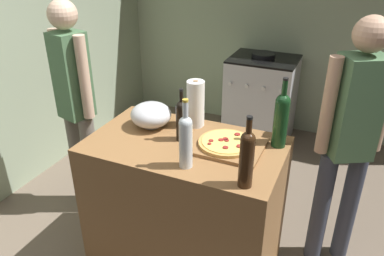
{
  "coord_description": "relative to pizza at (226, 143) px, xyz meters",
  "views": [
    {
      "loc": [
        0.69,
        -0.91,
        1.98
      ],
      "look_at": [
        -0.1,
        0.87,
        0.98
      ],
      "focal_mm": 35.41,
      "sensor_mm": 36.0,
      "label": 1
    }
  ],
  "objects": [
    {
      "name": "kitchen_wall_left",
      "position": [
        -1.97,
        0.72,
        0.34
      ],
      "size": [
        0.1,
        3.69,
        2.6
      ],
      "primitive_type": "cube",
      "color": "#99A889",
      "rests_on": "ground_plane"
    },
    {
      "name": "wine_bottle_amber",
      "position": [
        0.26,
        0.14,
        0.14
      ],
      "size": [
        0.08,
        0.08,
        0.4
      ],
      "color": "#143819",
      "rests_on": "counter"
    },
    {
      "name": "mixing_bowl",
      "position": [
        -0.51,
        0.06,
        0.05
      ],
      "size": [
        0.25,
        0.25,
        0.15
      ],
      "color": "#B2B2B7",
      "rests_on": "counter"
    },
    {
      "name": "kitchen_wall_rear",
      "position": [
        -0.13,
        2.32,
        0.34
      ],
      "size": [
        4.19,
        0.1,
        2.6
      ],
      "primitive_type": "cube",
      "color": "#99A889",
      "rests_on": "ground_plane"
    },
    {
      "name": "wine_bottle_clear",
      "position": [
        -0.26,
        -0.01,
        0.1
      ],
      "size": [
        0.06,
        0.06,
        0.31
      ],
      "color": "black",
      "rests_on": "counter"
    },
    {
      "name": "person_in_stripes",
      "position": [
        -1.21,
        0.22,
        -0.04
      ],
      "size": [
        0.35,
        0.24,
        1.62
      ],
      "color": "slate",
      "rests_on": "ground_plane"
    },
    {
      "name": "cutting_board",
      "position": [
        -0.0,
        0.0,
        -0.02
      ],
      "size": [
        0.4,
        0.32,
        0.02
      ],
      "primitive_type": "cube",
      "color": "olive",
      "rests_on": "counter"
    },
    {
      "name": "wine_bottle_green",
      "position": [
        -0.13,
        -0.26,
        0.13
      ],
      "size": [
        0.07,
        0.07,
        0.37
      ],
      "color": "silver",
      "rests_on": "counter"
    },
    {
      "name": "pizza",
      "position": [
        0.0,
        0.0,
        0.0
      ],
      "size": [
        0.31,
        0.31,
        0.03
      ],
      "color": "tan",
      "rests_on": "cutting_board"
    },
    {
      "name": "stove",
      "position": [
        -0.27,
        1.92,
        -0.51
      ],
      "size": [
        0.67,
        0.58,
        0.93
      ],
      "color": "#B7B7BC",
      "rests_on": "ground_plane"
    },
    {
      "name": "paper_towel_roll",
      "position": [
        -0.27,
        0.19,
        0.11
      ],
      "size": [
        0.11,
        0.11,
        0.29
      ],
      "color": "white",
      "rests_on": "counter"
    },
    {
      "name": "counter",
      "position": [
        -0.23,
        -0.05,
        -0.5
      ],
      "size": [
        1.11,
        0.66,
        0.93
      ],
      "primitive_type": "cube",
      "color": "olive",
      "rests_on": "ground_plane"
    },
    {
      "name": "person_in_red",
      "position": [
        0.62,
        0.42,
        -0.02
      ],
      "size": [
        0.36,
        0.29,
        1.62
      ],
      "color": "#383D4C",
      "rests_on": "ground_plane"
    },
    {
      "name": "wine_bottle_dark",
      "position": [
        0.2,
        -0.3,
        0.13
      ],
      "size": [
        0.07,
        0.07,
        0.36
      ],
      "color": "#331E0F",
      "rests_on": "counter"
    },
    {
      "name": "ground_plane",
      "position": [
        -0.13,
        0.72,
        -0.97
      ],
      "size": [
        4.19,
        3.69,
        0.02
      ],
      "primitive_type": "cube",
      "color": "#6B5B4C"
    }
  ]
}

